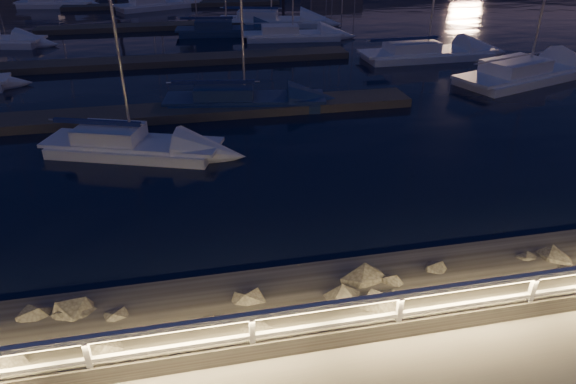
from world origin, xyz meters
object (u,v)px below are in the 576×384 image
(sailboat_d, at_px, (525,72))
(sailboat_n, at_px, (156,4))
(sailboat_b, at_px, (128,144))
(sailboat_h, at_px, (424,52))
(sailboat_m, at_px, (53,3))
(sailboat_c, at_px, (241,99))
(sailboat_k, at_px, (224,29))
(sailboat_g, at_px, (290,34))
(sailboat_l, at_px, (269,20))
(guard_rail, at_px, (195,333))

(sailboat_d, bearing_deg, sailboat_n, 105.71)
(sailboat_b, bearing_deg, sailboat_h, 53.45)
(sailboat_d, relative_size, sailboat_m, 1.25)
(sailboat_c, relative_size, sailboat_k, 0.97)
(sailboat_c, bearing_deg, sailboat_m, 121.95)
(sailboat_g, distance_m, sailboat_h, 10.61)
(sailboat_k, distance_m, sailboat_n, 15.46)
(sailboat_g, bearing_deg, sailboat_m, 140.85)
(sailboat_c, xyz_separation_m, sailboat_l, (5.07, 21.18, 0.03))
(sailboat_k, bearing_deg, sailboat_d, -40.21)
(sailboat_d, bearing_deg, sailboat_l, 101.30)
(sailboat_c, bearing_deg, sailboat_d, 14.06)
(sailboat_c, distance_m, sailboat_d, 16.49)
(sailboat_b, relative_size, sailboat_d, 0.71)
(sailboat_l, relative_size, sailboat_n, 1.06)
(sailboat_g, bearing_deg, sailboat_b, -112.72)
(sailboat_b, xyz_separation_m, sailboat_g, (10.63, 19.57, 0.00))
(guard_rail, relative_size, sailboat_l, 2.84)
(sailboat_d, height_order, sailboat_m, sailboat_d)
(sailboat_h, height_order, sailboat_k, sailboat_h)
(sailboat_d, relative_size, sailboat_k, 1.22)
(sailboat_c, bearing_deg, sailboat_k, 96.10)
(sailboat_l, bearing_deg, sailboat_n, 147.25)
(guard_rail, distance_m, sailboat_d, 26.51)
(sailboat_g, xyz_separation_m, sailboat_k, (-4.71, 2.82, 0.01))
(sailboat_n, bearing_deg, sailboat_c, -105.79)
(sailboat_d, relative_size, sailboat_h, 1.08)
(sailboat_g, bearing_deg, sailboat_c, -104.83)
(sailboat_d, bearing_deg, sailboat_h, 102.39)
(sailboat_d, height_order, sailboat_g, sailboat_d)
(guard_rail, bearing_deg, sailboat_n, 91.98)
(sailboat_c, xyz_separation_m, sailboat_d, (16.43, 1.44, 0.05))
(sailboat_c, distance_m, sailboat_l, 21.78)
(sailboat_h, distance_m, sailboat_m, 39.76)
(sailboat_c, height_order, sailboat_k, sailboat_k)
(sailboat_h, distance_m, sailboat_n, 30.50)
(sailboat_d, xyz_separation_m, sailboat_g, (-10.80, 13.51, -0.05))
(sailboat_h, height_order, sailboat_l, sailboat_l)
(sailboat_d, bearing_deg, sailboat_m, 114.07)
(sailboat_g, height_order, sailboat_n, sailboat_n)
(sailboat_h, bearing_deg, sailboat_d, -60.25)
(sailboat_c, bearing_deg, sailboat_b, -128.24)
(sailboat_b, bearing_deg, sailboat_d, 35.73)
(sailboat_k, height_order, sailboat_l, sailboat_l)
(sailboat_l, bearing_deg, sailboat_k, -124.57)
(sailboat_k, relative_size, sailboat_m, 1.02)
(sailboat_b, distance_m, sailboat_g, 22.26)
(sailboat_k, height_order, sailboat_n, sailboat_n)
(sailboat_d, distance_m, sailboat_l, 22.77)
(sailboat_g, bearing_deg, sailboat_n, 126.37)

